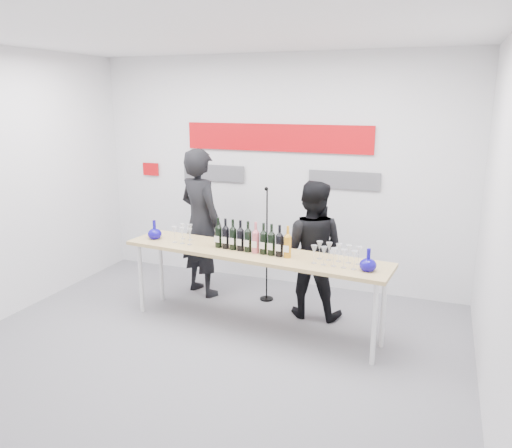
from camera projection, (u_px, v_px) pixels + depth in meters
name	position (u px, v px, depth m)	size (l,w,h in m)	color
ground	(213.00, 344.00, 5.10)	(5.00, 5.00, 0.00)	slate
back_wall	(276.00, 172.00, 6.54)	(5.00, 0.04, 3.00)	silver
signage	(272.00, 149.00, 6.46)	(3.38, 0.02, 0.79)	#BC080E
tasting_table	(253.00, 257.00, 5.27)	(2.96, 0.87, 0.87)	tan
wine_bottles	(252.00, 237.00, 5.20)	(0.89, 0.16, 0.33)	black
decanter_left	(154.00, 230.00, 5.72)	(0.16, 0.16, 0.21)	#11078D
decanter_right	(368.00, 260.00, 4.65)	(0.16, 0.16, 0.21)	#11078D
glasses_left	(184.00, 234.00, 5.59)	(0.26, 0.24, 0.18)	silver
glasses_right	(336.00, 255.00, 4.84)	(0.48, 0.26, 0.18)	silver
presenter_left	(201.00, 223.00, 6.24)	(0.68, 0.44, 1.86)	black
presenter_right	(311.00, 249.00, 5.62)	(0.76, 0.60, 1.57)	black
mic_stand	(267.00, 266.00, 6.13)	(0.17, 0.17, 1.43)	black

